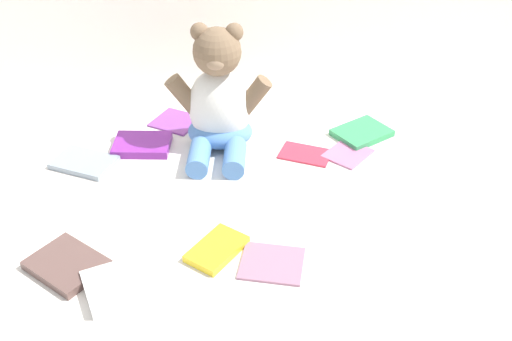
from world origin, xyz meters
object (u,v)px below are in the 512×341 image
book_case_4 (305,153)px  book_case_7 (67,265)px  book_case_2 (221,110)px  book_case_9 (116,286)px  book_case_3 (362,133)px  book_case_5 (217,249)px  book_case_0 (84,162)px  teddy_bear (219,104)px  book_case_8 (176,121)px  book_case_11 (348,153)px  book_case_1 (272,262)px  book_case_6 (142,145)px

book_case_4 → book_case_7: bearing=148.9°
book_case_2 → book_case_9: book_case_9 is taller
book_case_7 → book_case_9: bearing=-82.5°
book_case_4 → book_case_3: bearing=-39.2°
book_case_5 → book_case_7: 0.26m
book_case_0 → teddy_bear: bearing=127.0°
book_case_8 → book_case_5: bearing=-138.1°
teddy_bear → book_case_11: size_ratio=2.92×
book_case_2 → book_case_4: bearing=134.6°
book_case_1 → book_case_4: 0.35m
book_case_6 → book_case_4: bearing=86.6°
book_case_6 → book_case_11: book_case_6 is taller
book_case_5 → book_case_8: book_case_5 is taller
book_case_7 → book_case_6: bearing=26.0°
book_case_3 → book_case_4: size_ratio=1.10×
book_case_2 → book_case_5: size_ratio=0.92×
book_case_0 → book_case_4: 0.47m
book_case_2 → book_case_6: size_ratio=0.80×
book_case_3 → book_case_8: bearing=47.1°
book_case_4 → book_case_5: size_ratio=1.01×
book_case_0 → book_case_6: book_case_6 is taller
book_case_4 → book_case_5: book_case_5 is taller
book_case_3 → book_case_6: book_case_6 is taller
book_case_4 → book_case_6: book_case_6 is taller
book_case_2 → book_case_9: bearing=75.2°
book_case_2 → book_case_4: size_ratio=0.91×
book_case_8 → book_case_9: (-0.12, -0.53, 0.01)m
book_case_2 → book_case_6: 0.23m
book_case_3 → book_case_4: book_case_3 is taller
book_case_3 → book_case_8: (-0.42, 0.13, -0.00)m
book_case_4 → book_case_8: bearing=84.4°
teddy_bear → book_case_2: bearing=94.1°
book_case_5 → book_case_6: (-0.13, 0.36, 0.00)m
book_case_0 → book_case_2: size_ratio=1.28×
book_case_1 → book_case_7: size_ratio=0.87×
book_case_3 → book_case_5: size_ratio=1.11×
book_case_5 → book_case_7: (-0.26, 0.00, 0.00)m
book_case_3 → book_case_7: (-0.62, -0.34, 0.00)m
book_case_9 → book_case_11: book_case_9 is taller
book_case_6 → book_case_8: size_ratio=1.21×
book_case_1 → book_case_9: book_case_9 is taller
book_case_11 → book_case_9: bearing=-97.5°
book_case_5 → book_case_6: bearing=-27.0°
book_case_4 → book_case_1: bearing=-173.5°
teddy_bear → book_case_6: teddy_bear is taller
book_case_5 → book_case_11: bearing=-96.2°
book_case_11 → book_case_2: bearing=-173.8°
book_case_7 → book_case_11: (0.57, 0.27, -0.00)m
book_case_1 → book_case_7: 0.35m
teddy_bear → book_case_11: 0.30m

